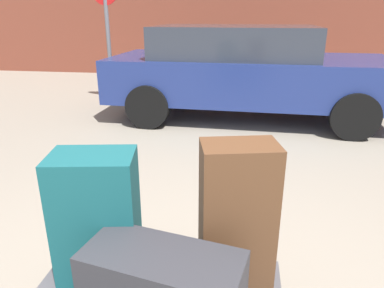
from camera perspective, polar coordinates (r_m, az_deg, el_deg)
suitcase_brown_front_left at (r=1.72m, az=7.26°, el=-11.31°), size 0.39×0.29×0.72m
suitcase_teal_rear_right at (r=1.82m, az=-15.05°, el=-11.24°), size 0.43×0.33×0.65m
parked_car at (r=5.74m, az=8.67°, el=11.73°), size 4.36×2.04×1.42m
bollard_kerb_near at (r=8.07m, az=27.06°, el=8.97°), size 0.22×0.22×0.62m
no_parking_sign at (r=6.55m, az=-13.47°, el=17.92°), size 0.50×0.10×2.22m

